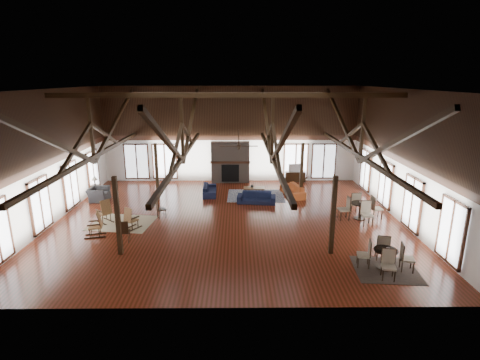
{
  "coord_description": "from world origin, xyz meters",
  "views": [
    {
      "loc": [
        0.43,
        -16.52,
        6.48
      ],
      "look_at": [
        0.57,
        1.0,
        1.67
      ],
      "focal_mm": 28.0,
      "sensor_mm": 36.0,
      "label": 1
    }
  ],
  "objects_px": {
    "cafe_table_far": "(360,208)",
    "sofa_orange": "(293,190)",
    "sofa_navy_left": "(210,190)",
    "armchair": "(99,194)",
    "sofa_navy_front": "(256,198)",
    "cafe_table_near": "(385,255)",
    "tv_console": "(295,177)",
    "coffee_table": "(254,189)"
  },
  "relations": [
    {
      "from": "coffee_table",
      "to": "tv_console",
      "type": "height_order",
      "value": "tv_console"
    },
    {
      "from": "coffee_table",
      "to": "armchair",
      "type": "distance_m",
      "value": 8.55
    },
    {
      "from": "armchair",
      "to": "cafe_table_near",
      "type": "distance_m",
      "value": 14.83
    },
    {
      "from": "sofa_navy_left",
      "to": "armchair",
      "type": "bearing_deg",
      "value": 97.88
    },
    {
      "from": "tv_console",
      "to": "cafe_table_far",
      "type": "bearing_deg",
      "value": -72.73
    },
    {
      "from": "armchair",
      "to": "tv_console",
      "type": "relative_size",
      "value": 0.87
    },
    {
      "from": "sofa_navy_left",
      "to": "tv_console",
      "type": "height_order",
      "value": "tv_console"
    },
    {
      "from": "sofa_orange",
      "to": "cafe_table_near",
      "type": "bearing_deg",
      "value": -0.99
    },
    {
      "from": "sofa_navy_left",
      "to": "cafe_table_far",
      "type": "xyz_separation_m",
      "value": [
        7.39,
        -3.9,
        0.27
      ]
    },
    {
      "from": "sofa_navy_left",
      "to": "cafe_table_near",
      "type": "bearing_deg",
      "value": -144.31
    },
    {
      "from": "sofa_navy_front",
      "to": "coffee_table",
      "type": "height_order",
      "value": "sofa_navy_front"
    },
    {
      "from": "cafe_table_far",
      "to": "tv_console",
      "type": "height_order",
      "value": "cafe_table_far"
    },
    {
      "from": "coffee_table",
      "to": "tv_console",
      "type": "relative_size",
      "value": 0.94
    },
    {
      "from": "coffee_table",
      "to": "cafe_table_near",
      "type": "bearing_deg",
      "value": -61.44
    },
    {
      "from": "sofa_navy_left",
      "to": "cafe_table_far",
      "type": "distance_m",
      "value": 8.36
    },
    {
      "from": "cafe_table_far",
      "to": "tv_console",
      "type": "xyz_separation_m",
      "value": [
        -2.07,
        6.66,
        -0.23
      ]
    },
    {
      "from": "sofa_orange",
      "to": "cafe_table_far",
      "type": "relative_size",
      "value": 0.97
    },
    {
      "from": "coffee_table",
      "to": "tv_console",
      "type": "bearing_deg",
      "value": 48.79
    },
    {
      "from": "cafe_table_far",
      "to": "cafe_table_near",
      "type": "bearing_deg",
      "value": -97.79
    },
    {
      "from": "sofa_navy_left",
      "to": "cafe_table_near",
      "type": "relative_size",
      "value": 0.96
    },
    {
      "from": "sofa_navy_left",
      "to": "coffee_table",
      "type": "height_order",
      "value": "sofa_navy_left"
    },
    {
      "from": "cafe_table_far",
      "to": "armchair",
      "type": "bearing_deg",
      "value": 167.97
    },
    {
      "from": "sofa_navy_front",
      "to": "cafe_table_near",
      "type": "relative_size",
      "value": 1.04
    },
    {
      "from": "sofa_orange",
      "to": "cafe_table_far",
      "type": "xyz_separation_m",
      "value": [
        2.67,
        -3.69,
        0.25
      ]
    },
    {
      "from": "sofa_orange",
      "to": "coffee_table",
      "type": "xyz_separation_m",
      "value": [
        -2.19,
        0.04,
        0.1
      ]
    },
    {
      "from": "sofa_orange",
      "to": "cafe_table_near",
      "type": "relative_size",
      "value": 1.04
    },
    {
      "from": "sofa_navy_front",
      "to": "tv_console",
      "type": "relative_size",
      "value": 1.59
    },
    {
      "from": "sofa_orange",
      "to": "cafe_table_far",
      "type": "bearing_deg",
      "value": 21.52
    },
    {
      "from": "sofa_navy_left",
      "to": "armchair",
      "type": "distance_m",
      "value": 6.06
    },
    {
      "from": "cafe_table_near",
      "to": "armchair",
      "type": "bearing_deg",
      "value": 148.96
    },
    {
      "from": "sofa_navy_front",
      "to": "cafe_table_near",
      "type": "bearing_deg",
      "value": -53.32
    },
    {
      "from": "sofa_orange",
      "to": "cafe_table_near",
      "type": "distance_m",
      "value": 8.73
    },
    {
      "from": "sofa_orange",
      "to": "armchair",
      "type": "bearing_deg",
      "value": -99.79
    },
    {
      "from": "sofa_navy_left",
      "to": "sofa_orange",
      "type": "bearing_deg",
      "value": -94.52
    },
    {
      "from": "sofa_orange",
      "to": "tv_console",
      "type": "distance_m",
      "value": 3.03
    },
    {
      "from": "cafe_table_far",
      "to": "sofa_orange",
      "type": "bearing_deg",
      "value": 125.83
    },
    {
      "from": "cafe_table_far",
      "to": "tv_console",
      "type": "bearing_deg",
      "value": 107.27
    },
    {
      "from": "cafe_table_near",
      "to": "tv_console",
      "type": "bearing_deg",
      "value": 97.03
    },
    {
      "from": "coffee_table",
      "to": "armchair",
      "type": "relative_size",
      "value": 1.09
    },
    {
      "from": "sofa_navy_front",
      "to": "sofa_orange",
      "type": "distance_m",
      "value": 2.5
    },
    {
      "from": "armchair",
      "to": "tv_console",
      "type": "distance_m",
      "value": 11.92
    },
    {
      "from": "sofa_navy_left",
      "to": "cafe_table_far",
      "type": "bearing_deg",
      "value": -119.87
    }
  ]
}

